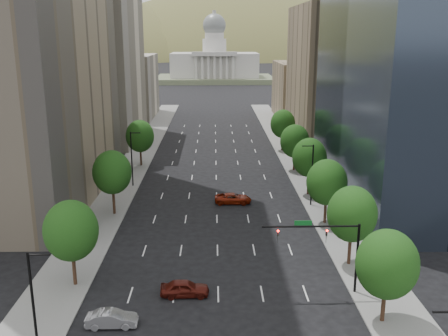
{
  "coord_description": "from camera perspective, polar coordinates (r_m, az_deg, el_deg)",
  "views": [
    {
      "loc": [
        -0.29,
        -12.7,
        23.86
      ],
      "look_at": [
        0.87,
        46.38,
        8.0
      ],
      "focal_mm": 40.12,
      "sensor_mm": 36.0,
      "label": 1
    }
  ],
  "objects": [
    {
      "name": "capitol",
      "position": [
        262.85,
        -1.09,
        11.69
      ],
      "size": [
        60.0,
        40.0,
        35.2
      ],
      "color": "#596647",
      "rests_on": "ground"
    },
    {
      "name": "midrise_cream_left",
      "position": [
        118.48,
        -13.44,
        11.55
      ],
      "size": [
        14.0,
        30.0,
        35.0
      ],
      "primitive_type": "cube",
      "color": "beige",
      "rests_on": "ground"
    },
    {
      "name": "sidewalk_right",
      "position": [
        78.1,
        10.6,
        -2.97
      ],
      "size": [
        6.0,
        200.0,
        0.15
      ],
      "primitive_type": "cube",
      "color": "slate",
      "rests_on": "ground"
    },
    {
      "name": "filler_left",
      "position": [
        151.47,
        -10.65,
        9.14
      ],
      "size": [
        14.0,
        26.0,
        18.0
      ],
      "primitive_type": "cube",
      "color": "beige",
      "rests_on": "ground"
    },
    {
      "name": "car_silver",
      "position": [
        44.89,
        -12.67,
        -16.42
      ],
      "size": [
        4.37,
        1.62,
        1.43
      ],
      "primitive_type": "imported",
      "rotation": [
        0.0,
        0.0,
        1.6
      ],
      "color": "gray",
      "rests_on": "ground"
    },
    {
      "name": "tree_right_3",
      "position": [
        76.24,
        9.71,
        1.17
      ],
      "size": [
        5.2,
        5.2,
        8.89
      ],
      "color": "#382316",
      "rests_on": "ground"
    },
    {
      "name": "streetlight_rn",
      "position": [
        71.65,
        9.96,
        -0.6
      ],
      "size": [
        1.7,
        0.2,
        9.0
      ],
      "color": "black",
      "rests_on": "ground"
    },
    {
      "name": "tree_right_0",
      "position": [
        44.35,
        18.09,
        -10.39
      ],
      "size": [
        5.2,
        5.2,
        8.39
      ],
      "color": "#382316",
      "rests_on": "ground"
    },
    {
      "name": "traffic_signal",
      "position": [
        47.85,
        12.16,
        -8.33
      ],
      "size": [
        9.12,
        0.4,
        7.38
      ],
      "color": "black",
      "rests_on": "ground"
    },
    {
      "name": "tree_right_2",
      "position": [
        64.98,
        11.63,
        -1.61
      ],
      "size": [
        5.2,
        5.2,
        8.61
      ],
      "color": "#382316",
      "rests_on": "ground"
    },
    {
      "name": "car_red_far",
      "position": [
        72.88,
        1.03,
        -3.47
      ],
      "size": [
        5.38,
        2.57,
        1.48
      ],
      "primitive_type": "imported",
      "rotation": [
        0.0,
        0.0,
        1.55
      ],
      "color": "maroon",
      "rests_on": "ground"
    },
    {
      "name": "tree_right_5",
      "position": [
        105.26,
        6.72,
        5.01
      ],
      "size": [
        5.2,
        5.2,
        8.75
      ],
      "color": "#382316",
      "rests_on": "ground"
    },
    {
      "name": "foothills",
      "position": [
        616.18,
        2.16,
        9.28
      ],
      "size": [
        720.0,
        413.0,
        263.0
      ],
      "color": "olive",
      "rests_on": "ground"
    },
    {
      "name": "parking_tan_right",
      "position": [
        115.84,
        11.68,
        10.34
      ],
      "size": [
        14.0,
        30.0,
        30.0
      ],
      "primitive_type": "cube",
      "color": "#8C7759",
      "rests_on": "ground"
    },
    {
      "name": "tree_left_1",
      "position": [
        68.51,
        -12.63,
        -0.49
      ],
      "size": [
        5.2,
        5.2,
        8.97
      ],
      "color": "#382316",
      "rests_on": "ground"
    },
    {
      "name": "filler_right",
      "position": [
        148.73,
        8.77,
        8.73
      ],
      "size": [
        14.0,
        26.0,
        16.0
      ],
      "primitive_type": "cube",
      "color": "#8C7759",
      "rests_on": "ground"
    },
    {
      "name": "streetlight_ls",
      "position": [
        40.05,
        -20.82,
        -14.4
      ],
      "size": [
        1.7,
        0.2,
        9.0
      ],
      "color": "black",
      "rests_on": "ground"
    },
    {
      "name": "tree_left_2",
      "position": [
        93.51,
        -9.56,
        3.6
      ],
      "size": [
        5.2,
        5.2,
        8.68
      ],
      "color": "#382316",
      "rests_on": "ground"
    },
    {
      "name": "streetlight_ln",
      "position": [
        81.07,
        -10.43,
        1.21
      ],
      "size": [
        1.7,
        0.2,
        9.0
      ],
      "color": "black",
      "rests_on": "ground"
    },
    {
      "name": "sidewalk_left",
      "position": [
        77.99,
        -12.34,
        -3.09
      ],
      "size": [
        6.0,
        200.0,
        0.15
      ],
      "primitive_type": "cube",
      "color": "slate",
      "rests_on": "ground"
    },
    {
      "name": "tree_left_0",
      "position": [
        50.14,
        -17.04,
        -6.85
      ],
      "size": [
        5.2,
        5.2,
        8.75
      ],
      "color": "#382316",
      "rests_on": "ground"
    },
    {
      "name": "car_maroon",
      "position": [
        48.42,
        -4.49,
        -13.5
      ],
      "size": [
        4.6,
        1.92,
        1.56
      ],
      "primitive_type": "imported",
      "rotation": [
        0.0,
        0.0,
        1.59
      ],
      "color": "#4A120C",
      "rests_on": "ground"
    },
    {
      "name": "tree_right_1",
      "position": [
        53.89,
        14.38,
        -5.11
      ],
      "size": [
        5.2,
        5.2,
        8.75
      ],
      "color": "#382316",
      "rests_on": "ground"
    },
    {
      "name": "tree_right_4",
      "position": [
        89.78,
        8.07,
        3.05
      ],
      "size": [
        5.2,
        5.2,
        8.46
      ],
      "color": "#382316",
      "rests_on": "ground"
    }
  ]
}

